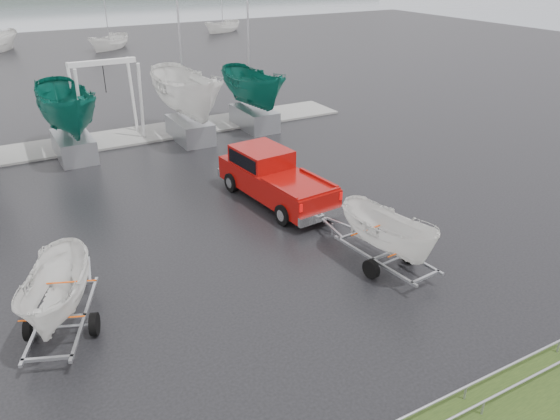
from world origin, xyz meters
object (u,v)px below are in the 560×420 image
object	(u,v)px
pickup_truck	(271,175)
boat_hoist	(106,89)
trailer_hitched	(391,200)
trailer_parked	(50,253)

from	to	relation	value
pickup_truck	boat_hoist	size ratio (longest dim) A/B	1.44
pickup_truck	boat_hoist	world-z (taller)	boat_hoist
trailer_hitched	trailer_parked	bearing A→B (deg)	165.08
boat_hoist	trailer_hitched	bearing A→B (deg)	-75.70
boat_hoist	pickup_truck	bearing A→B (deg)	-70.68
pickup_truck	trailer_parked	xyz separation A→B (m)	(-8.74, -4.80, 1.36)
pickup_truck	trailer_hitched	xyz separation A→B (m)	(0.61, -6.36, 1.33)
trailer_parked	boat_hoist	bearing A→B (deg)	93.86
pickup_truck	trailer_hitched	bearing A→B (deg)	-90.00
pickup_truck	trailer_hitched	world-z (taller)	trailer_hitched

